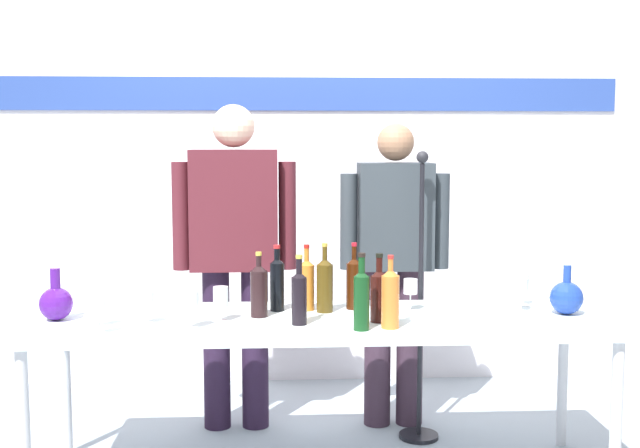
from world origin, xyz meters
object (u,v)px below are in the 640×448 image
wine_bottle_0 (259,289)px  wine_bottle_7 (277,282)px  wine_bottle_5 (379,293)px  wine_glass_left_3 (221,297)px  wine_bottle_8 (307,283)px  wine_glass_left_2 (190,301)px  display_table (322,329)px  wine_bottle_4 (361,297)px  presenter_left (235,244)px  wine_glass_left_4 (98,302)px  presenter_right (394,257)px  wine_bottle_1 (325,284)px  wine_glass_right_1 (521,287)px  wine_glass_left_1 (146,301)px  wine_bottle_3 (354,282)px  microphone_stand (420,345)px  wine_bottle_6 (299,296)px  wine_glass_right_2 (411,287)px  wine_glass_left_0 (99,310)px  decanter_blue_right (566,297)px  wine_bottle_2 (390,297)px  decanter_blue_left (56,302)px  wine_glass_right_0 (523,282)px

wine_bottle_0 → wine_bottle_7: wine_bottle_7 is taller
wine_bottle_5 → wine_glass_left_3: 0.68m
wine_bottle_8 → wine_glass_left_2: wine_bottle_8 is taller
display_table → wine_bottle_4: 0.34m
presenter_left → wine_glass_left_4: (-0.53, -0.76, -0.14)m
presenter_right → wine_bottle_1: 0.66m
wine_bottle_0 → wine_glass_left_4: size_ratio=1.97×
wine_bottle_1 → wine_glass_right_1: size_ratio=2.07×
wine_bottle_7 → wine_glass_left_1: 0.60m
wine_bottle_3 → wine_glass_left_2: size_ratio=1.98×
microphone_stand → wine_glass_left_1: bearing=-158.4°
wine_glass_left_1 → wine_bottle_6: bearing=-5.0°
wine_glass_right_2 → wine_bottle_6: bearing=-154.0°
wine_bottle_8 → wine_glass_left_0: size_ratio=2.25×
wine_glass_right_2 → microphone_stand: size_ratio=0.10×
wine_glass_left_1 → display_table: bearing=5.7°
wine_bottle_1 → wine_glass_right_2: wine_bottle_1 is taller
wine_glass_left_0 → wine_glass_left_2: wine_glass_left_2 is taller
wine_bottle_1 → wine_glass_left_3: (-0.46, -0.16, -0.03)m
wine_bottle_6 → microphone_stand: size_ratio=0.21×
decanter_blue_right → wine_glass_left_1: (-1.86, -0.08, 0.02)m
presenter_right → wine_bottle_6: size_ratio=5.33×
presenter_left → wine_glass_left_0: size_ratio=12.53×
wine_glass_right_1 → wine_bottle_0: bearing=-177.6°
microphone_stand → wine_bottle_2: bearing=-110.9°
wine_bottle_1 → wine_glass_left_3: 0.49m
wine_bottle_0 → wine_glass_left_2: (-0.28, -0.20, -0.01)m
wine_bottle_1 → wine_bottle_2: (0.25, -0.32, 0.00)m
wine_bottle_4 → wine_bottle_6: (-0.25, 0.11, -0.01)m
wine_bottle_2 → wine_bottle_8: (-0.33, 0.37, -0.01)m
decanter_blue_right → wine_bottle_0: (-1.38, 0.02, 0.05)m
wine_bottle_1 → wine_glass_left_4: wine_bottle_1 is taller
wine_glass_left_0 → wine_glass_left_4: size_ratio=0.92×
presenter_left → wine_bottle_5: bearing=-48.3°
decanter_blue_left → wine_glass_left_3: decanter_blue_left is taller
presenter_right → wine_glass_left_1: (-1.17, -0.72, -0.07)m
wine_glass_left_3 → wine_glass_right_2: bearing=11.1°
decanter_blue_right → wine_bottle_2: size_ratio=0.73×
presenter_left → wine_glass_left_3: bearing=-91.9°
wine_glass_right_0 → wine_bottle_6: bearing=-162.4°
presenter_left → wine_glass_left_2: presenter_left is taller
wine_glass_left_0 → wine_glass_left_3: bearing=23.2°
display_table → wine_bottle_3: (0.16, 0.17, 0.18)m
wine_bottle_3 → wine_bottle_6: size_ratio=1.03×
decanter_blue_left → wine_bottle_0: (0.88, 0.02, 0.05)m
presenter_right → wine_glass_right_2: bearing=-90.2°
wine_bottle_5 → wine_glass_left_3: (-0.68, 0.05, -0.02)m
wine_glass_right_1 → wine_bottle_6: bearing=-168.4°
wine_bottle_2 → wine_bottle_7: wine_bottle_2 is taller
wine_bottle_4 → wine_glass_left_4: bearing=173.8°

